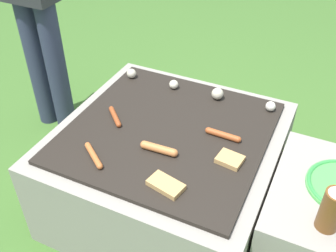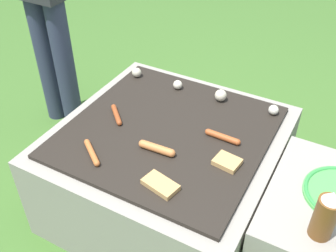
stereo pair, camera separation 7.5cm
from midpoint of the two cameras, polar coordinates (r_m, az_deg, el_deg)
The scene contains 11 objects.
ground_plane at distance 1.93m, azimuth 1.13°, elevation -10.98°, with size 14.00×14.00×0.00m, color #3D6628.
grill at distance 1.77m, azimuth 1.22°, elevation -6.28°, with size 0.90×0.90×0.44m.
side_ledge at distance 1.63m, azimuth 23.07°, elevation -15.38°, with size 0.47×0.54×0.44m.
sausage_front_center at distance 1.69m, azimuth -6.24°, elevation 1.62°, with size 0.11×0.11×0.02m.
sausage_mid_right at distance 1.52m, azimuth -9.62°, elevation -3.83°, with size 0.13×0.10×0.02m.
sausage_mid_left at distance 1.51m, azimuth -0.21°, elevation -3.29°, with size 0.16×0.04×0.03m.
sausage_back_right at distance 1.58m, azimuth 9.26°, elevation -1.60°, with size 0.15×0.03×0.03m.
bread_slice_right at distance 1.38m, azimuth 0.47°, elevation -8.54°, with size 0.14×0.10×0.02m.
bread_slice_left at distance 1.48m, azimuth 10.03°, elevation -5.17°, with size 0.10×0.09×0.02m.
mushroom_row at distance 1.83m, azimuth 5.90°, elevation 5.20°, with size 0.73×0.06×0.05m.
condiment_bottle at distance 1.29m, azimuth 23.49°, elevation -11.83°, with size 0.07×0.07×0.19m.
Camera 2 is at (0.61, -1.11, 1.45)m, focal length 42.00 mm.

